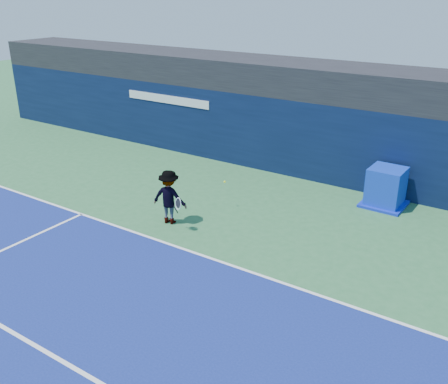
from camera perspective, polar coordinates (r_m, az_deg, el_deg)
The scene contains 8 objects.
ground at distance 12.10m, azimuth -10.75°, elevation -13.17°, with size 80.00×80.00×0.00m, color #2F6A3C.
baseline at distance 14.00m, azimuth -2.22°, elevation -7.34°, with size 24.00×0.10×0.01m, color white.
service_line at distance 11.09m, azimuth -18.23°, elevation -17.77°, with size 24.00×0.10×0.01m, color white.
stadium_band at distance 19.95m, azimuth 12.34°, elevation 12.27°, with size 36.00×3.00×1.20m, color black.
back_wall_assembly at distance 19.52m, azimuth 10.71°, elevation 5.82°, with size 36.00×1.03×3.00m.
equipment_cart at distance 17.77m, azimuth 17.99°, elevation 0.38°, with size 1.43×1.43×1.34m.
tennis_player at distance 15.65m, azimuth -6.27°, elevation -0.58°, with size 1.37×0.88×1.75m.
tennis_ball at distance 16.60m, azimuth 0.07°, elevation 1.18°, with size 0.07×0.07×0.07m.
Camera 1 is at (7.16, -6.81, 6.98)m, focal length 40.00 mm.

